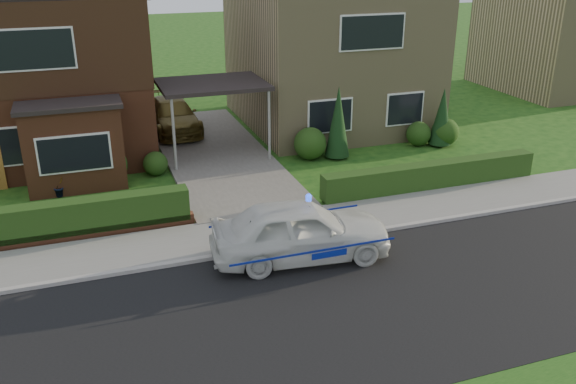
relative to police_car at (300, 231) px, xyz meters
name	(u,v)px	position (x,y,z in m)	size (l,w,h in m)	color
ground	(329,309)	(-0.22, -2.40, -0.77)	(120.00, 120.00, 0.00)	#164412
road	(329,309)	(-0.22, -2.40, -0.77)	(60.00, 6.00, 0.02)	black
kerb	(284,246)	(-0.22, 0.65, -0.71)	(60.00, 0.16, 0.12)	#9E9993
sidewalk	(272,230)	(-0.22, 1.70, -0.72)	(60.00, 2.00, 0.10)	slate
driveway	(215,154)	(-0.22, 8.60, -0.71)	(3.80, 12.00, 0.12)	#666059
house_left	(38,49)	(-6.00, 11.50, 3.04)	(7.50, 9.53, 7.25)	brown
house_right	(329,37)	(5.58, 11.59, 2.90)	(7.50, 8.06, 7.25)	tan
carport_link	(212,86)	(-0.22, 8.55, 1.89)	(3.80, 3.00, 2.77)	black
dwarf_wall	(50,238)	(-6.02, 2.90, -0.59)	(7.70, 0.25, 0.36)	brown
hedge_left	(51,242)	(-6.02, 3.05, -0.77)	(7.50, 0.55, 0.90)	#183511
hedge_right	(429,189)	(5.58, 2.95, -0.77)	(7.50, 0.55, 0.80)	#183511
shrub_left_mid	(107,165)	(-4.22, 6.90, -0.11)	(1.32, 1.32, 1.32)	#183511
shrub_left_near	(155,164)	(-2.62, 7.20, -0.35)	(0.84, 0.84, 0.84)	#183511
shrub_right_near	(310,144)	(2.98, 7.00, -0.17)	(1.20, 1.20, 1.20)	#183511
shrub_right_mid	(418,134)	(7.58, 7.10, -0.29)	(0.96, 0.96, 0.96)	#183511
shrub_right_far	(445,132)	(8.58, 6.80, -0.23)	(1.08, 1.08, 1.08)	#183511
conifer_a	(338,124)	(3.98, 6.80, 0.53)	(0.90, 0.90, 2.60)	black
conifer_b	(442,119)	(8.38, 6.80, 0.33)	(0.90, 0.90, 2.20)	black
neighbour_right	(559,40)	(19.78, 13.60, 1.83)	(6.50, 7.00, 5.20)	tan
police_car	(300,231)	(0.00, 0.00, 0.00)	(4.13, 4.66, 1.70)	silver
driveway_car	(173,115)	(-1.22, 11.97, 0.01)	(1.83, 4.50, 1.30)	brown
potted_plant_b	(59,186)	(-5.75, 6.28, -0.42)	(0.31, 0.38, 0.69)	gray
potted_plant_c	(133,210)	(-3.75, 3.60, -0.41)	(0.40, 0.40, 0.72)	gray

